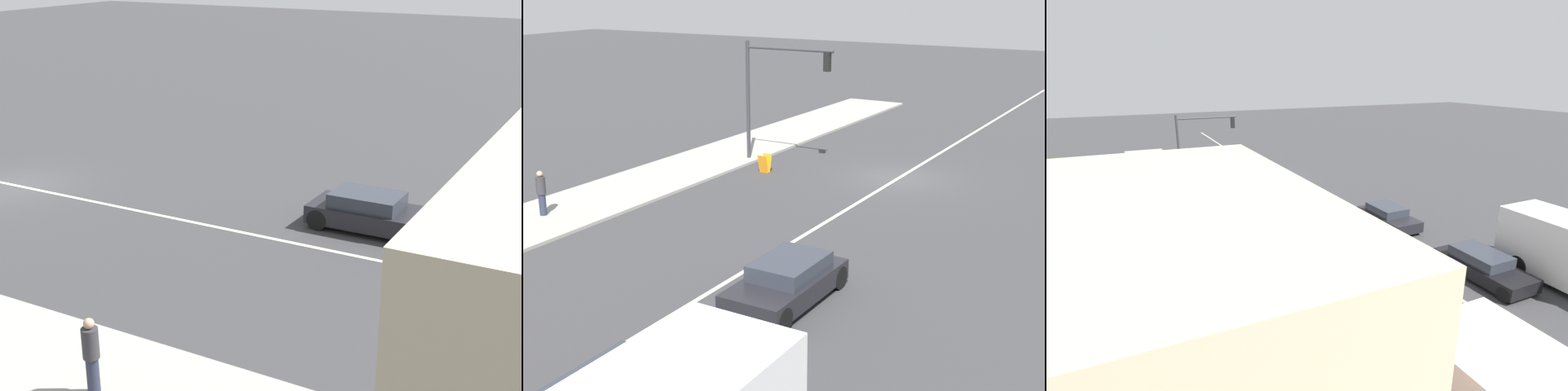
% 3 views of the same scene
% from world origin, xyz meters
% --- Properties ---
extents(ground_plane, '(160.00, 160.00, 0.00)m').
position_xyz_m(ground_plane, '(0.00, 18.00, 0.00)').
color(ground_plane, '#38383A').
extents(lane_marking_center, '(0.16, 60.00, 0.01)m').
position_xyz_m(lane_marking_center, '(0.00, 0.00, 0.00)').
color(lane_marking_center, beige).
rests_on(lane_marking_center, ground).
extents(pedestrian, '(0.34, 0.34, 1.68)m').
position_xyz_m(pedestrian, '(9.20, 11.91, 1.01)').
color(pedestrian, '#282D42').
rests_on(pedestrian, sidewalk_right).
extents(sedan_dark, '(1.85, 4.02, 1.23)m').
position_xyz_m(sedan_dark, '(-2.20, 13.53, 0.60)').
color(sedan_dark, black).
rests_on(sedan_dark, ground).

